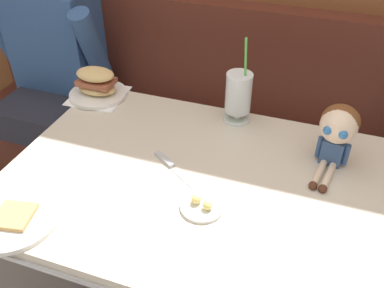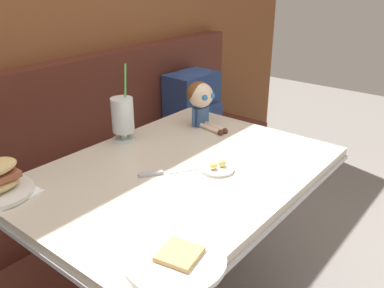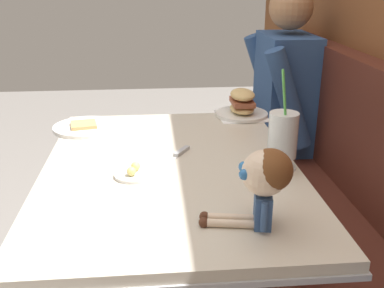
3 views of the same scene
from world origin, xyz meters
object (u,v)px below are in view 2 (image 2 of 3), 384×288
milkshake_glass (123,117)px  butter_saucer (217,168)px  backpack (193,102)px  toast_plate (176,259)px  butter_knife (160,173)px  seated_doll (201,98)px

milkshake_glass → butter_saucer: bearing=-87.5°
butter_saucer → backpack: size_ratio=0.30×
toast_plate → butter_knife: 0.46m
butter_knife → butter_saucer: bearing=-43.4°
milkshake_glass → butter_knife: 0.36m
butter_saucer → seated_doll: size_ratio=0.53×
butter_knife → backpack: 1.07m
toast_plate → milkshake_glass: bearing=56.4°
milkshake_glass → seated_doll: (0.33, -0.14, 0.03)m
milkshake_glass → backpack: (0.78, 0.26, -0.18)m
toast_plate → butter_knife: size_ratio=1.20×
butter_knife → backpack: size_ratio=0.51×
milkshake_glass → butter_saucer: milkshake_glass is taller
butter_saucer → seated_doll: (0.31, 0.32, 0.12)m
butter_saucer → toast_plate: bearing=-156.1°
milkshake_glass → butter_saucer: 0.46m
toast_plate → butter_saucer: butter_saucer is taller
milkshake_glass → butter_knife: (-0.12, -0.32, -0.10)m
butter_knife → backpack: backpack is taller
toast_plate → seated_doll: size_ratio=1.11×
butter_saucer → butter_knife: butter_saucer is taller
butter_knife → backpack: (0.90, 0.58, -0.09)m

